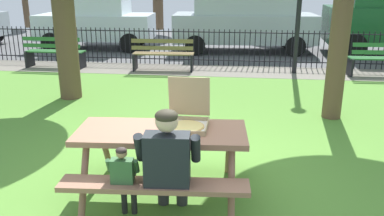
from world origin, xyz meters
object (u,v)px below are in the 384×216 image
Objects in this scene: child_at_table at (124,176)px; park_bench_right at (383,60)px; park_bench_center at (163,55)px; adult_at_table at (168,160)px; park_bench_left at (55,53)px; pizza_box_open at (187,117)px; parked_car_left at (96,19)px; parked_car_center at (244,18)px; picnic_table_foreground at (162,145)px.

park_bench_right reaches higher than child_at_table.
park_bench_center reaches higher than child_at_table.
adult_at_table is 0.74× the size of park_bench_left.
pizza_box_open is 10.50m from parked_car_left.
parked_car_left is at bearing 158.74° from park_bench_right.
parked_car_center is at bearing 86.03° from adult_at_table.
park_bench_right is (5.51, -0.00, 0.00)m from park_bench_center.
pizza_box_open is 0.70m from adult_at_table.
child_at_table is at bearing -115.00° from picnic_table_foreground.
pizza_box_open is at bearing 33.15° from picnic_table_foreground.
park_bench_center is 1.00× the size of park_bench_right.
picnic_table_foreground is 0.48× the size of parked_car_left.
picnic_table_foreground is 0.41m from pizza_box_open.
picnic_table_foreground is 6.48m from park_bench_center.
parked_car_center is (1.13, 10.21, 0.60)m from child_at_table.
park_bench_right is 4.80m from parked_car_center.
park_bench_left is 0.99× the size of park_bench_center.
parked_car_left is at bearing 115.19° from pizza_box_open.
parked_car_left is (-2.99, 3.31, 0.59)m from park_bench_center.
park_bench_right is at bearing 58.95° from adult_at_table.
pizza_box_open is (0.25, 0.17, 0.27)m from picnic_table_foreground.
pizza_box_open reaches higher than picnic_table_foreground.
park_bench_right is at bearing 56.92° from pizza_box_open.
park_bench_left is (-4.48, 6.19, -0.45)m from pizza_box_open.
parked_car_left is at bearing 111.17° from child_at_table.
park_bench_left is 3.00m from park_bench_center.
parked_car_left is 5.08m from parked_car_center.
child_at_table is 6.97m from park_bench_center.
parked_car_left reaches higher than park_bench_center.
parked_car_center reaches higher than parked_car_left.
parked_car_center is at bearing 33.00° from park_bench_left.
park_bench_right is (4.12, 6.85, -0.24)m from adult_at_table.
picnic_table_foreground is 1.17× the size of park_bench_center.
park_bench_center is (-1.39, 6.85, -0.24)m from adult_at_table.
parked_car_left is (-3.95, 10.21, 0.51)m from child_at_table.
child_at_table is 0.51× the size of park_bench_right.
pizza_box_open is at bearing 82.15° from adult_at_table.
pizza_box_open is 9.52m from parked_car_center.
adult_at_table is 1.45× the size of child_at_table.
child_at_table is (-0.51, -0.72, -0.37)m from pizza_box_open.
park_bench_right is at bearing -0.00° from park_bench_center.
child_at_table is 0.51× the size of park_bench_center.
parked_car_center is (-3.42, 3.31, 0.68)m from park_bench_right.
park_bench_left is (-4.39, 6.85, -0.24)m from adult_at_table.
pizza_box_open reaches higher than adult_at_table.
park_bench_right is at bearing 56.66° from child_at_table.
park_bench_left is at bearing -180.00° from park_bench_center.
child_at_table is at bearing -125.50° from pizza_box_open.
adult_at_table is 6.99m from park_bench_center.
adult_at_table reaches higher than park_bench_left.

